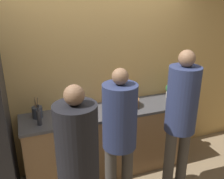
% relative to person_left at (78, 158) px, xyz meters
% --- Properties ---
extents(wall_back, '(5.20, 0.06, 2.60)m').
position_rel_person_left_xyz_m(wall_back, '(0.62, 1.28, 0.27)').
color(wall_back, '#E0B266').
rests_on(wall_back, ground_plane).
extents(counter, '(2.21, 0.59, 0.94)m').
position_rel_person_left_xyz_m(counter, '(0.62, 1.01, -0.55)').
color(counter, '#9E754C').
rests_on(counter, ground_plane).
extents(person_left, '(0.37, 0.37, 1.70)m').
position_rel_person_left_xyz_m(person_left, '(0.00, 0.00, 0.00)').
color(person_left, '#232838').
rests_on(person_left, ground_plane).
extents(person_center, '(0.37, 0.37, 1.69)m').
position_rel_person_left_xyz_m(person_center, '(0.53, 0.35, -0.01)').
color(person_center, '#4C4742').
rests_on(person_center, ground_plane).
extents(person_right, '(0.35, 0.35, 1.82)m').
position_rel_person_left_xyz_m(person_right, '(1.28, 0.32, 0.06)').
color(person_right, '#4C4742').
rests_on(person_right, ground_plane).
extents(fruit_bowl, '(0.32, 0.32, 0.15)m').
position_rel_person_left_xyz_m(fruit_bowl, '(0.92, 1.01, -0.03)').
color(fruit_bowl, brown).
rests_on(fruit_bowl, counter).
extents(utensil_crock, '(0.12, 0.12, 0.26)m').
position_rel_person_left_xyz_m(utensil_crock, '(-0.25, 1.09, -0.01)').
color(utensil_crock, '#3D424C').
rests_on(utensil_crock, counter).
extents(bottle_red, '(0.06, 0.06, 0.15)m').
position_rel_person_left_xyz_m(bottle_red, '(0.70, 1.11, -0.03)').
color(bottle_red, red).
rests_on(bottle_red, counter).
extents(bottle_dark, '(0.05, 0.05, 0.25)m').
position_rel_person_left_xyz_m(bottle_dark, '(-0.24, 0.89, 0.01)').
color(bottle_dark, '#333338').
rests_on(bottle_dark, counter).
extents(cup_blue, '(0.09, 0.09, 0.08)m').
position_rel_person_left_xyz_m(cup_blue, '(0.36, 1.16, -0.05)').
color(cup_blue, '#335184').
rests_on(cup_blue, counter).
extents(potted_plant, '(0.14, 0.14, 0.22)m').
position_rel_person_left_xyz_m(potted_plant, '(1.62, 1.06, 0.03)').
color(potted_plant, beige).
rests_on(potted_plant, counter).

